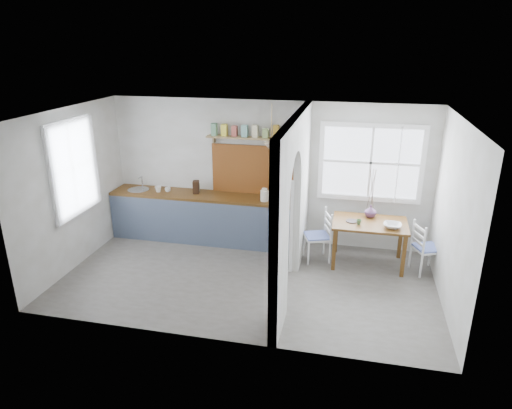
% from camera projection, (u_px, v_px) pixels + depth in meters
% --- Properties ---
extents(floor, '(5.80, 3.20, 0.01)m').
position_uv_depth(floor, '(247.00, 279.00, 7.25)').
color(floor, slate).
rests_on(floor, ground).
extents(ceiling, '(5.80, 3.20, 0.01)m').
position_uv_depth(ceiling, '(246.00, 114.00, 6.35)').
color(ceiling, silver).
rests_on(ceiling, walls).
extents(walls, '(5.81, 3.21, 2.60)m').
position_uv_depth(walls, '(247.00, 202.00, 6.80)').
color(walls, silver).
rests_on(walls, floor).
extents(partition, '(0.12, 3.20, 2.60)m').
position_uv_depth(partition, '(294.00, 194.00, 6.66)').
color(partition, silver).
rests_on(partition, floor).
extents(kitchen_window, '(0.10, 1.16, 1.50)m').
position_uv_depth(kitchen_window, '(72.00, 168.00, 7.26)').
color(kitchen_window, white).
rests_on(kitchen_window, walls).
extents(nook_window, '(1.76, 0.10, 1.30)m').
position_uv_depth(nook_window, '(371.00, 163.00, 7.76)').
color(nook_window, white).
rests_on(nook_window, walls).
extents(counter, '(3.50, 0.60, 0.90)m').
position_uv_depth(counter, '(205.00, 216.00, 8.54)').
color(counter, brown).
rests_on(counter, floor).
extents(sink, '(0.40, 0.40, 0.02)m').
position_uv_depth(sink, '(138.00, 190.00, 8.63)').
color(sink, silver).
rests_on(sink, counter).
extents(backsplash, '(1.65, 0.03, 0.90)m').
position_uv_depth(backsplash, '(256.00, 170.00, 8.27)').
color(backsplash, brown).
rests_on(backsplash, walls).
extents(shelf, '(1.75, 0.20, 0.21)m').
position_uv_depth(shelf, '(255.00, 135.00, 7.96)').
color(shelf, tan).
rests_on(shelf, walls).
extents(pendant_lamp, '(0.26, 0.26, 0.16)m').
position_uv_depth(pendant_lamp, '(271.00, 147.00, 7.62)').
color(pendant_lamp, '#F4E4C6').
rests_on(pendant_lamp, ceiling).
extents(utensil_rail, '(0.02, 0.50, 0.02)m').
position_uv_depth(utensil_rail, '(296.00, 178.00, 7.45)').
color(utensil_rail, silver).
rests_on(utensil_rail, partition).
extents(dining_table, '(1.21, 0.81, 0.75)m').
position_uv_depth(dining_table, '(368.00, 243.00, 7.61)').
color(dining_table, brown).
rests_on(dining_table, floor).
extents(chair_left, '(0.52, 0.52, 0.89)m').
position_uv_depth(chair_left, '(317.00, 236.00, 7.74)').
color(chair_left, white).
rests_on(chair_left, floor).
extents(chair_right, '(0.52, 0.52, 0.86)m').
position_uv_depth(chair_right, '(427.00, 247.00, 7.33)').
color(chair_right, white).
rests_on(chair_right, floor).
extents(kettle, '(0.22, 0.19, 0.23)m').
position_uv_depth(kettle, '(265.00, 195.00, 8.00)').
color(kettle, white).
rests_on(kettle, counter).
extents(mug_a, '(0.15, 0.15, 0.11)m').
position_uv_depth(mug_a, '(158.00, 189.00, 8.48)').
color(mug_a, white).
rests_on(mug_a, counter).
extents(mug_b, '(0.14, 0.14, 0.08)m').
position_uv_depth(mug_b, '(168.00, 190.00, 8.49)').
color(mug_b, white).
rests_on(mug_b, counter).
extents(knife_block, '(0.13, 0.17, 0.23)m').
position_uv_depth(knife_block, '(196.00, 187.00, 8.40)').
color(knife_block, black).
rests_on(knife_block, counter).
extents(jar, '(0.10, 0.10, 0.15)m').
position_uv_depth(jar, '(197.00, 187.00, 8.51)').
color(jar, '#898158').
rests_on(jar, counter).
extents(towel_magenta, '(0.02, 0.03, 0.49)m').
position_uv_depth(towel_magenta, '(293.00, 241.00, 7.92)').
color(towel_magenta, '#B1153E').
rests_on(towel_magenta, counter).
extents(towel_orange, '(0.02, 0.03, 0.49)m').
position_uv_depth(towel_orange, '(292.00, 244.00, 7.90)').
color(towel_orange, '#D24E00').
rests_on(towel_orange, counter).
extents(bowl, '(0.30, 0.30, 0.07)m').
position_uv_depth(bowl, '(392.00, 226.00, 7.26)').
color(bowl, silver).
rests_on(bowl, dining_table).
extents(table_cup, '(0.10, 0.10, 0.08)m').
position_uv_depth(table_cup, '(359.00, 222.00, 7.39)').
color(table_cup, '#486E42').
rests_on(table_cup, dining_table).
extents(plate, '(0.19, 0.19, 0.02)m').
position_uv_depth(plate, '(352.00, 221.00, 7.51)').
color(plate, black).
rests_on(plate, dining_table).
extents(vase, '(0.21, 0.21, 0.21)m').
position_uv_depth(vase, '(371.00, 211.00, 7.67)').
color(vase, '#593760').
rests_on(vase, dining_table).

